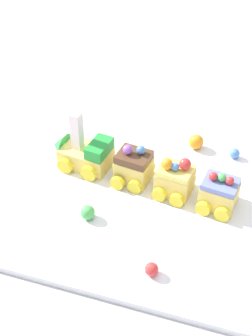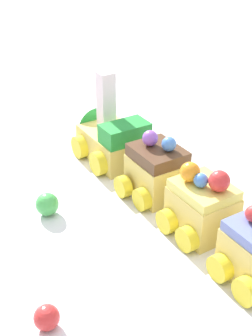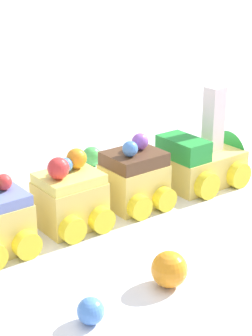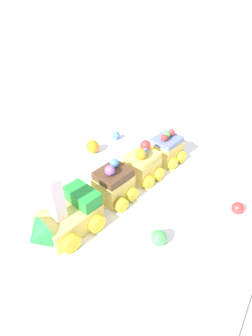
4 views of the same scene
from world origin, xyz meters
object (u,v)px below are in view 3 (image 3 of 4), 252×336
cake_car_chocolate (134,180)px  gumball_green (92,156)px  cake_car_lemon (70,198)px  gumball_orange (169,269)px  cake_train_locomotive (207,159)px  gumball_blue (91,311)px

cake_car_chocolate → gumball_green: (0.04, 0.11, -0.02)m
cake_car_lemon → cake_car_chocolate: bearing=-0.1°
gumball_green → cake_car_chocolate: bearing=-111.0°
cake_car_chocolate → gumball_orange: size_ratio=2.66×
cake_train_locomotive → gumball_blue: size_ratio=5.98×
cake_train_locomotive → cake_car_lemon: (-0.18, 0.02, 0.00)m
cake_car_chocolate → gumball_green: size_ratio=3.16×
cake_train_locomotive → cake_car_chocolate: (-0.10, 0.01, 0.00)m
gumball_orange → cake_car_lemon: bearing=84.9°
cake_train_locomotive → cake_car_lemon: 0.18m
cake_car_lemon → gumball_orange: size_ratio=2.66×
cake_car_lemon → gumball_blue: bearing=-116.7°
gumball_green → gumball_orange: bearing=-119.0°
cake_train_locomotive → gumball_green: 0.14m
cake_train_locomotive → gumball_green: size_ratio=4.87×
gumball_blue → gumball_orange: size_ratio=0.68×
cake_car_chocolate → gumball_blue: size_ratio=3.88×
cake_train_locomotive → gumball_orange: 0.22m
gumball_blue → gumball_green: bearing=48.0°
cake_car_chocolate → gumball_orange: bearing=-117.7°
cake_car_chocolate → gumball_orange: (-0.09, -0.13, -0.01)m
cake_car_chocolate → cake_car_lemon: bearing=179.9°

